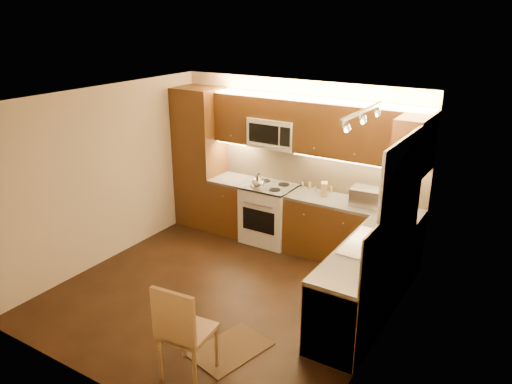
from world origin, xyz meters
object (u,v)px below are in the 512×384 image
Objects in this scene: sink at (371,239)px; knife_block at (324,189)px; stove at (269,213)px; soap_bottle at (404,218)px; toaster_oven at (367,197)px; kettle at (258,181)px; microwave at (275,133)px; dining_chair at (187,329)px.

knife_block is (-1.14, 1.22, 0.02)m from sink.
stove is 2.24m from soap_bottle.
kettle is at bearing -175.09° from toaster_oven.
microwave is 1.68m from toaster_oven.
kettle is 0.59× the size of toaster_oven.
stove is 1.27m from microwave.
microwave reaches higher than sink.
microwave is at bearing 147.79° from sink.
sink is 4.36× the size of knife_block.
sink is at bearing -41.20° from kettle.
sink is 5.20× the size of soap_bottle.
microwave is 3.85× the size of knife_block.
knife_block is (-0.66, 0.05, -0.03)m from toaster_oven.
soap_bottle is at bearing -34.83° from toaster_oven.
sink is 1.26m from toaster_oven.
toaster_oven is at bearing 112.14° from sink.
kettle is 0.23× the size of dining_chair.
microwave reaches higher than kettle.
knife_block is 3.22m from dining_chair.
toaster_oven reaches higher than knife_block.
dining_chair is at bearing -122.08° from soap_bottle.
sink is 3.50× the size of kettle.
sink is at bearing -108.26° from soap_bottle.
microwave is at bearing 154.05° from knife_block.
stove is 1.63m from toaster_oven.
microwave is 2.32m from soap_bottle.
microwave is at bearing 61.09° from kettle.
toaster_oven is 0.73m from soap_bottle.
toaster_oven reaches higher than dining_chair.
sink reaches higher than stove.
soap_bottle is (0.15, 0.79, 0.01)m from sink.
stove is 4.66× the size of knife_block.
soap_bottle is (2.15, -0.47, -0.74)m from microwave.
sink is at bearing 54.67° from dining_chair.
knife_block is at bearing 84.65° from dining_chair.
knife_block is (0.86, -0.04, -0.72)m from microwave.
kettle is 2.23m from soap_bottle.
knife_block is 1.36m from soap_bottle.
toaster_oven reaches higher than soap_bottle.
microwave is at bearing 90.00° from stove.
sink is 2.31m from dining_chair.
dining_chair is at bearing -74.71° from microwave.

